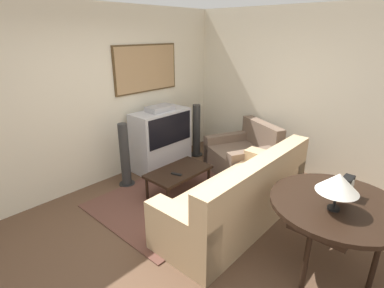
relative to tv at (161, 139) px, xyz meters
The scene contains 14 objects.
ground_plane 2.14m from the tv, 121.41° to the right, with size 12.00×12.00×0.00m, color brown.
wall_back 1.39m from the tv, 161.42° to the left, with size 12.00×0.10×2.70m.
wall_right 2.49m from the tv, 48.87° to the right, with size 0.06×12.00×2.70m.
area_rug 1.23m from the tv, 121.21° to the right, with size 2.23×1.70×0.01m.
tv is the anchor object (origin of this frame).
couch 2.04m from the tv, 103.92° to the right, with size 2.21×0.90×0.95m.
armchair 1.46m from the tv, 53.87° to the right, with size 1.30×1.31×0.84m.
coffee_table 1.03m from the tv, 117.90° to the right, with size 0.96×0.54×0.39m.
console_table 3.14m from the tv, 99.51° to the right, with size 1.25×1.25×0.78m.
table_lamp 3.21m from the tv, 102.16° to the right, with size 0.37×0.37×0.36m.
mantel_clock 3.14m from the tv, 96.37° to the right, with size 0.17×0.10×0.21m.
remote 1.16m from the tv, 121.55° to the right, with size 0.09×0.17×0.02m.
speaker_tower_left 0.84m from the tv, behind, with size 0.25×0.25×1.01m.
speaker_tower_right 0.84m from the tv, ahead, with size 0.25×0.25×1.01m.
Camera 1 is at (-2.19, -1.96, 2.30)m, focal length 28.00 mm.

